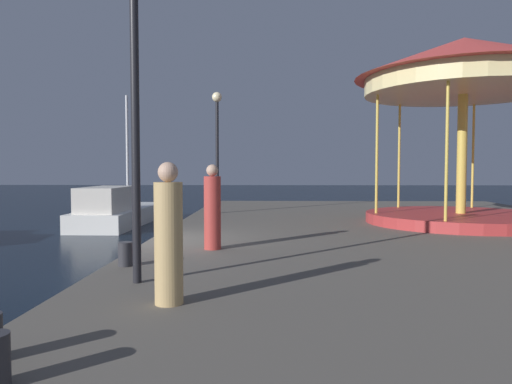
{
  "coord_description": "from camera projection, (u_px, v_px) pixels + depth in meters",
  "views": [
    {
      "loc": [
        2.73,
        -10.58,
        2.42
      ],
      "look_at": [
        2.33,
        4.58,
        1.68
      ],
      "focal_mm": 33.16,
      "sensor_mm": 36.0,
      "label": 1
    }
  ],
  "objects": [
    {
      "name": "ground_plane",
      "position": [
        149.0,
        275.0,
        10.76
      ],
      "size": [
        120.0,
        120.0,
        0.0
      ],
      "primitive_type": "plane",
      "color": "black"
    },
    {
      "name": "carousel",
      "position": [
        463.0,
        85.0,
        13.83
      ],
      "size": [
        6.29,
        6.29,
        5.45
      ],
      "color": "#B23333",
      "rests_on": "quay_dock"
    },
    {
      "name": "person_mid_promenade",
      "position": [
        169.0,
        238.0,
        5.63
      ],
      "size": [
        0.34,
        0.34,
        1.7
      ],
      "color": "tan",
      "rests_on": "quay_dock"
    },
    {
      "name": "lamp_post_mid_promenade",
      "position": [
        217.0,
        131.0,
        17.18
      ],
      "size": [
        0.36,
        0.36,
        4.4
      ],
      "color": "black",
      "rests_on": "quay_dock"
    },
    {
      "name": "person_far_corner",
      "position": [
        212.0,
        210.0,
        9.49
      ],
      "size": [
        0.34,
        0.34,
        1.71
      ],
      "color": "#B23833",
      "rests_on": "quay_dock"
    },
    {
      "name": "sailboat_white",
      "position": [
        117.0,
        211.0,
        20.18
      ],
      "size": [
        2.28,
        7.17,
        5.75
      ],
      "color": "white",
      "rests_on": "ground"
    },
    {
      "name": "bollard_south",
      "position": [
        125.0,
        254.0,
        7.86
      ],
      "size": [
        0.24,
        0.24,
        0.4
      ],
      "primitive_type": "cylinder",
      "color": "#2D2D33",
      "rests_on": "quay_dock"
    },
    {
      "name": "quay_dock",
      "position": [
        449.0,
        259.0,
        10.56
      ],
      "size": [
        13.55,
        26.57,
        0.8
      ],
      "primitive_type": "cube",
      "color": "#5B564F",
      "rests_on": "ground"
    },
    {
      "name": "lamp_post_near_edge",
      "position": [
        135.0,
        64.0,
        6.56
      ],
      "size": [
        0.36,
        0.36,
        4.53
      ],
      "color": "black",
      "rests_on": "quay_dock"
    }
  ]
}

